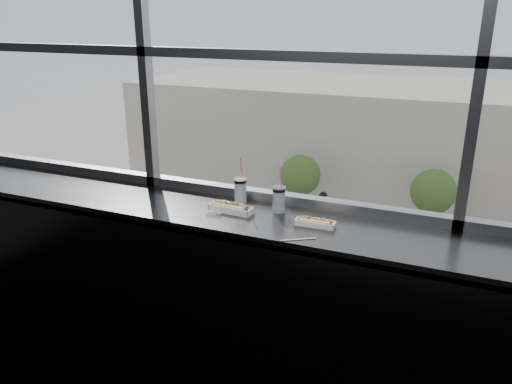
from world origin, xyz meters
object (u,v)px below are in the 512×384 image
at_px(car_near_a, 133,262).
at_px(loose_straw, 299,239).
at_px(tree_left, 300,175).
at_px(pedestrian_a, 323,201).
at_px(wrapper, 213,212).
at_px(soda_cup_right, 279,198).
at_px(car_far_b, 481,255).
at_px(tree_center, 433,192).
at_px(hotdog_tray_left, 231,208).
at_px(pedestrian_b, 443,225).
at_px(hotdog_tray_right, 315,222).
at_px(car_far_a, 281,223).
at_px(car_near_c, 392,321).
at_px(soda_cup_left, 240,189).

bearing_deg(car_near_a, loose_straw, -136.95).
distance_m(car_near_a, tree_left, 13.18).
bearing_deg(pedestrian_a, wrapper, -166.69).
relative_size(soda_cup_right, tree_left, 0.07).
relative_size(car_far_b, tree_center, 1.41).
relative_size(hotdog_tray_left, pedestrian_b, 0.13).
xyz_separation_m(soda_cup_right, loose_straw, (0.24, -0.34, -0.08)).
xyz_separation_m(loose_straw, pedestrian_a, (-7.46, 29.21, -11.05)).
distance_m(wrapper, car_near_a, 23.88).
bearing_deg(loose_straw, car_near_a, 98.61).
bearing_deg(hotdog_tray_left, tree_left, 109.96).
bearing_deg(loose_straw, pedestrian_b, 57.14).
height_order(hotdog_tray_right, car_near_a, hotdog_tray_right).
relative_size(wrapper, car_far_a, 0.02).
height_order(soda_cup_right, car_near_c, soda_cup_right).
bearing_deg(tree_left, car_far_b, -19.20).
height_order(car_near_c, pedestrian_b, pedestrian_b).
bearing_deg(soda_cup_left, tree_left, 106.67).
distance_m(car_far_b, tree_center, 5.30).
bearing_deg(car_far_b, car_far_a, 88.71).
bearing_deg(tree_left, hotdog_tray_left, -73.40).
distance_m(pedestrian_b, pedestrian_a, 8.07).
bearing_deg(car_far_a, soda_cup_left, -154.94).
relative_size(soda_cup_left, soda_cup_right, 1.02).
bearing_deg(car_near_a, hotdog_tray_right, -136.53).
bearing_deg(car_far_b, hotdog_tray_right, 172.75).
bearing_deg(tree_left, pedestrian_a, 25.97).
height_order(soda_cup_right, car_near_a, soda_cup_right).
bearing_deg(loose_straw, car_near_c, 61.41).
relative_size(car_near_a, car_far_b, 1.04).
height_order(loose_straw, pedestrian_b, loose_straw).
distance_m(car_far_a, tree_center, 9.54).
height_order(wrapper, pedestrian_b, wrapper).
bearing_deg(car_near_a, wrapper, -137.89).
height_order(loose_straw, car_far_b, loose_straw).
distance_m(soda_cup_right, wrapper, 0.40).
distance_m(car_far_a, car_near_a, 9.58).
bearing_deg(tree_center, wrapper, -90.43).
bearing_deg(tree_center, hotdog_tray_right, -89.20).
xyz_separation_m(hotdog_tray_left, car_near_a, (-13.57, 16.27, -11.00)).
bearing_deg(soda_cup_left, wrapper, -104.86).
xyz_separation_m(soda_cup_left, wrapper, (-0.07, -0.25, -0.08)).
bearing_deg(soda_cup_left, car_far_a, 108.97).
relative_size(soda_cup_right, wrapper, 2.84).
height_order(car_far_a, car_near_a, car_near_a).
xyz_separation_m(wrapper, pedestrian_b, (1.07, 27.65, -10.99)).
height_order(wrapper, tree_center, wrapper).
height_order(hotdog_tray_right, car_near_c, hotdog_tray_right).
bearing_deg(car_near_c, wrapper, 173.42).
bearing_deg(car_near_a, hotdog_tray_left, -137.59).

